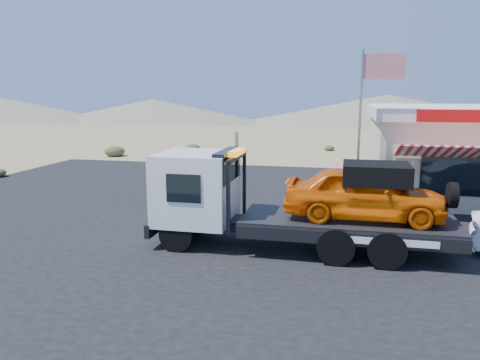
{
  "coord_description": "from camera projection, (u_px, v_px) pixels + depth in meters",
  "views": [
    {
      "loc": [
        4.21,
        -13.34,
        4.5
      ],
      "look_at": [
        0.69,
        2.26,
        1.5
      ],
      "focal_mm": 35.0,
      "sensor_mm": 36.0,
      "label": 1
    }
  ],
  "objects": [
    {
      "name": "ground",
      "position": [
        203.0,
        239.0,
        14.53
      ],
      "size": [
        120.0,
        120.0,
        0.0
      ],
      "primitive_type": "plane",
      "color": "#9A7C58",
      "rests_on": "ground"
    },
    {
      "name": "tow_truck",
      "position": [
        293.0,
        197.0,
        13.42
      ],
      "size": [
        8.53,
        2.53,
        2.85
      ],
      "color": "black",
      "rests_on": "asphalt_lot"
    },
    {
      "name": "distant_hills",
      "position": [
        250.0,
        110.0,
        69.16
      ],
      "size": [
        126.0,
        48.0,
        4.2
      ],
      "color": "#726B59",
      "rests_on": "ground"
    },
    {
      "name": "flagpole",
      "position": [
        367.0,
        113.0,
        17.08
      ],
      "size": [
        1.55,
        0.1,
        6.0
      ],
      "color": "#99999E",
      "rests_on": "asphalt_lot"
    },
    {
      "name": "asphalt_lot",
      "position": [
        280.0,
        218.0,
        16.97
      ],
      "size": [
        32.0,
        24.0,
        0.02
      ],
      "primitive_type": "cube",
      "color": "black",
      "rests_on": "ground"
    },
    {
      "name": "desert_scrub",
      "position": [
        27.0,
        166.0,
        27.01
      ],
      "size": [
        26.28,
        31.55,
        0.77
      ],
      "color": "#353F22",
      "rests_on": "ground"
    }
  ]
}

